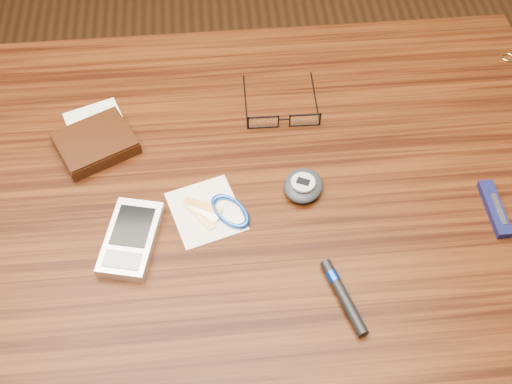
{
  "coord_description": "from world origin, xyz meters",
  "views": [
    {
      "loc": [
        0.01,
        -0.48,
        1.43
      ],
      "look_at": [
        0.06,
        0.02,
        0.76
      ],
      "focal_mm": 45.0,
      "sensor_mm": 36.0,
      "label": 1
    }
  ],
  "objects_px": {
    "wallet_and_card": "(96,142)",
    "pedometer": "(303,185)",
    "eyeglasses": "(284,118)",
    "pda_phone": "(131,238)",
    "pocket_knife": "(495,209)",
    "desk": "(217,250)",
    "notepad_keys": "(219,211)"
  },
  "relations": [
    {
      "from": "pda_phone",
      "to": "pocket_knife",
      "type": "bearing_deg",
      "value": 0.71
    },
    {
      "from": "pda_phone",
      "to": "notepad_keys",
      "type": "xyz_separation_m",
      "value": [
        0.11,
        0.03,
        -0.0
      ]
    },
    {
      "from": "eyeglasses",
      "to": "pedometer",
      "type": "relative_size",
      "value": 1.5
    },
    {
      "from": "desk",
      "to": "wallet_and_card",
      "type": "height_order",
      "value": "wallet_and_card"
    },
    {
      "from": "desk",
      "to": "wallet_and_card",
      "type": "distance_m",
      "value": 0.23
    },
    {
      "from": "pda_phone",
      "to": "pedometer",
      "type": "bearing_deg",
      "value": 15.19
    },
    {
      "from": "pedometer",
      "to": "notepad_keys",
      "type": "relative_size",
      "value": 0.61
    },
    {
      "from": "pocket_knife",
      "to": "eyeglasses",
      "type": "bearing_deg",
      "value": 145.21
    },
    {
      "from": "eyeglasses",
      "to": "pedometer",
      "type": "distance_m",
      "value": 0.12
    },
    {
      "from": "wallet_and_card",
      "to": "pda_phone",
      "type": "distance_m",
      "value": 0.17
    },
    {
      "from": "pedometer",
      "to": "pocket_knife",
      "type": "distance_m",
      "value": 0.25
    },
    {
      "from": "desk",
      "to": "pocket_knife",
      "type": "bearing_deg",
      "value": -5.52
    },
    {
      "from": "eyeglasses",
      "to": "pocket_knife",
      "type": "height_order",
      "value": "eyeglasses"
    },
    {
      "from": "wallet_and_card",
      "to": "pocket_knife",
      "type": "xyz_separation_m",
      "value": [
        0.52,
        -0.15,
        -0.01
      ]
    },
    {
      "from": "notepad_keys",
      "to": "pocket_knife",
      "type": "bearing_deg",
      "value": -4.67
    },
    {
      "from": "eyeglasses",
      "to": "pedometer",
      "type": "height_order",
      "value": "same"
    },
    {
      "from": "pda_phone",
      "to": "pocket_knife",
      "type": "height_order",
      "value": "pda_phone"
    },
    {
      "from": "desk",
      "to": "notepad_keys",
      "type": "height_order",
      "value": "notepad_keys"
    },
    {
      "from": "wallet_and_card",
      "to": "pedometer",
      "type": "height_order",
      "value": "pedometer"
    },
    {
      "from": "notepad_keys",
      "to": "eyeglasses",
      "type": "bearing_deg",
      "value": 55.57
    },
    {
      "from": "desk",
      "to": "eyeglasses",
      "type": "distance_m",
      "value": 0.21
    },
    {
      "from": "wallet_and_card",
      "to": "eyeglasses",
      "type": "bearing_deg",
      "value": 4.78
    },
    {
      "from": "desk",
      "to": "wallet_and_card",
      "type": "relative_size",
      "value": 6.48
    },
    {
      "from": "pocket_knife",
      "to": "pedometer",
      "type": "bearing_deg",
      "value": 167.15
    },
    {
      "from": "wallet_and_card",
      "to": "eyeglasses",
      "type": "relative_size",
      "value": 1.41
    },
    {
      "from": "eyeglasses",
      "to": "pda_phone",
      "type": "xyz_separation_m",
      "value": [
        -0.21,
        -0.18,
        -0.0
      ]
    },
    {
      "from": "wallet_and_card",
      "to": "notepad_keys",
      "type": "height_order",
      "value": "wallet_and_card"
    },
    {
      "from": "desk",
      "to": "wallet_and_card",
      "type": "bearing_deg",
      "value": 142.7
    },
    {
      "from": "eyeglasses",
      "to": "notepad_keys",
      "type": "relative_size",
      "value": 0.91
    },
    {
      "from": "desk",
      "to": "pedometer",
      "type": "height_order",
      "value": "pedometer"
    },
    {
      "from": "eyeglasses",
      "to": "pda_phone",
      "type": "bearing_deg",
      "value": -139.34
    },
    {
      "from": "notepad_keys",
      "to": "desk",
      "type": "bearing_deg",
      "value": 137.5
    }
  ]
}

